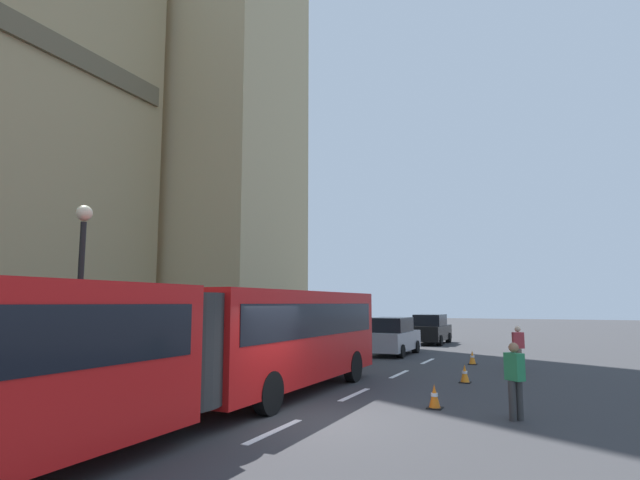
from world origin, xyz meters
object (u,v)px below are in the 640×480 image
object	(u,v)px
articulated_bus	(166,343)
sedan_lead	(392,336)
traffic_cone_middle	(465,374)
street_lamp	(80,285)
traffic_cone_west	(434,397)
sedan_trailing	(431,329)
pedestrian_near_cones	(515,378)
pedestrian_by_kerb	(518,347)
traffic_cone_east	(472,358)

from	to	relation	value
articulated_bus	sedan_lead	distance (m)	16.89
traffic_cone_middle	street_lamp	distance (m)	11.98
traffic_cone_west	street_lamp	bearing A→B (deg)	107.89
traffic_cone_west	traffic_cone_middle	size ratio (longest dim) A/B	1.00
articulated_bus	sedan_lead	world-z (taller)	articulated_bus
sedan_trailing	pedestrian_near_cones	bearing A→B (deg)	-162.87
sedan_trailing	traffic_cone_west	world-z (taller)	sedan_trailing
traffic_cone_west	pedestrian_near_cones	distance (m)	2.09
sedan_trailing	street_lamp	xyz separation A→B (m)	(-23.01, 4.52, 2.14)
pedestrian_by_kerb	sedan_trailing	bearing A→B (deg)	26.43
articulated_bus	traffic_cone_east	world-z (taller)	articulated_bus
street_lamp	pedestrian_by_kerb	size ratio (longest dim) A/B	3.12
traffic_cone_west	traffic_cone_east	world-z (taller)	same
pedestrian_near_cones	pedestrian_by_kerb	distance (m)	8.78
pedestrian_near_cones	pedestrian_by_kerb	xyz separation A→B (m)	(8.77, 0.45, 0.00)
pedestrian_near_cones	traffic_cone_east	bearing A→B (deg)	13.05
traffic_cone_west	street_lamp	world-z (taller)	street_lamp
sedan_trailing	pedestrian_near_cones	size ratio (longest dim) A/B	2.60
street_lamp	traffic_cone_middle	bearing A→B (deg)	-50.52
pedestrian_near_cones	sedan_trailing	bearing A→B (deg)	17.13
traffic_cone_middle	traffic_cone_east	distance (m)	5.29
sedan_lead	traffic_cone_west	world-z (taller)	sedan_lead
traffic_cone_middle	pedestrian_by_kerb	size ratio (longest dim) A/B	0.34
articulated_bus	traffic_cone_east	bearing A→B (deg)	-15.51
traffic_cone_east	pedestrian_near_cones	world-z (taller)	pedestrian_near_cones
traffic_cone_west	pedestrian_near_cones	size ratio (longest dim) A/B	0.34
street_lamp	pedestrian_by_kerb	world-z (taller)	street_lamp
sedan_trailing	traffic_cone_west	size ratio (longest dim) A/B	7.59
traffic_cone_east	pedestrian_near_cones	size ratio (longest dim) A/B	0.34
sedan_lead	pedestrian_near_cones	xyz separation A→B (m)	(-12.84, -6.60, -0.00)
sedan_lead	pedestrian_by_kerb	bearing A→B (deg)	-123.53
sedan_lead	traffic_cone_west	distance (m)	13.17
sedan_trailing	traffic_cone_middle	world-z (taller)	sedan_trailing
sedan_trailing	street_lamp	bearing A→B (deg)	168.90
traffic_cone_west	street_lamp	xyz separation A→B (m)	(-2.89, 8.97, 2.77)
sedan_trailing	pedestrian_by_kerb	bearing A→B (deg)	-153.57
sedan_trailing	pedestrian_near_cones	xyz separation A→B (m)	(-20.66, -6.37, -0.00)
sedan_lead	sedan_trailing	xyz separation A→B (m)	(7.82, -0.24, 0.00)
traffic_cone_middle	traffic_cone_east	bearing A→B (deg)	5.47
sedan_lead	traffic_cone_middle	distance (m)	9.12
sedan_lead	street_lamp	distance (m)	15.93
sedan_lead	traffic_cone_east	size ratio (longest dim) A/B	7.59
sedan_trailing	traffic_cone_west	xyz separation A→B (m)	(-20.12, -4.45, -0.63)
sedan_lead	articulated_bus	bearing A→B (deg)	-179.24
street_lamp	pedestrian_by_kerb	xyz separation A→B (m)	(11.12, -10.43, -2.14)
articulated_bus	traffic_cone_east	size ratio (longest dim) A/B	32.27
sedan_lead	traffic_cone_west	size ratio (longest dim) A/B	7.59
sedan_trailing	traffic_cone_middle	xyz separation A→B (m)	(-15.60, -4.48, -0.63)
traffic_cone_west	traffic_cone_east	bearing A→B (deg)	2.79
sedan_lead	traffic_cone_west	xyz separation A→B (m)	(-12.30, -4.68, -0.63)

